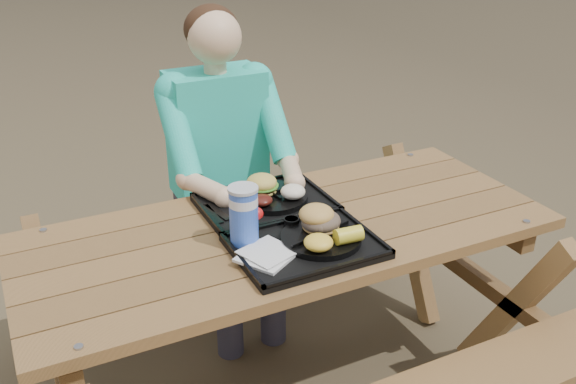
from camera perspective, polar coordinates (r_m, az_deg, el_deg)
name	(u,v)px	position (r m, az deg, el deg)	size (l,w,h in m)	color
picnic_table	(288,317)	(2.38, 0.00, -11.02)	(1.80, 1.49, 0.75)	#999999
tray_near	(305,247)	(2.04, 1.51, -4.87)	(0.45, 0.35, 0.02)	black
tray_far	(266,205)	(2.30, -2.01, -1.16)	(0.45, 0.35, 0.02)	black
plate_near	(321,238)	(2.05, 2.95, -4.10)	(0.26, 0.26, 0.02)	black
plate_far	(272,197)	(2.31, -1.44, -0.46)	(0.26, 0.26, 0.02)	black
napkin_stack	(266,255)	(1.96, -1.96, -5.65)	(0.15, 0.15, 0.02)	silver
soda_cup	(244,217)	(2.01, -3.95, -2.20)	(0.09, 0.09, 0.18)	blue
condiment_bbq	(291,223)	(2.13, 0.31, -2.74)	(0.05, 0.05, 0.03)	black
condiment_mustard	(306,218)	(2.16, 1.62, -2.35)	(0.05, 0.05, 0.03)	yellow
sandwich	(321,211)	(2.06, 2.96, -1.69)	(0.12, 0.12, 0.13)	gold
mac_cheese	(319,242)	(1.96, 2.73, -4.50)	(0.09, 0.09, 0.05)	yellow
corn_cob	(348,235)	(2.00, 5.40, -3.83)	(0.09, 0.09, 0.05)	yellow
cutlery_far	(217,212)	(2.24, -6.29, -1.75)	(0.03, 0.15, 0.01)	black
burger	(261,179)	(2.31, -2.37, 1.18)	(0.11, 0.11, 0.10)	gold
baked_beans	(262,200)	(2.23, -2.36, -0.73)	(0.08, 0.08, 0.03)	#49140E
potato_salad	(293,192)	(2.27, 0.44, 0.04)	(0.09, 0.09, 0.05)	white
diner	(221,185)	(2.75, -5.97, 0.65)	(0.48, 0.84, 1.28)	#1BB7C3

